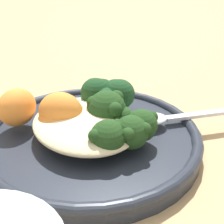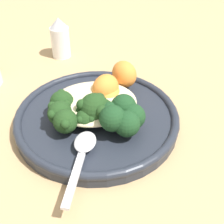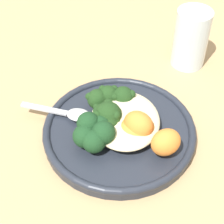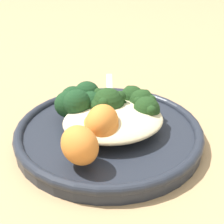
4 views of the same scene
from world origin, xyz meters
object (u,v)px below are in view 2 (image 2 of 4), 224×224
Objects in this scene: broccoli_stalk_2 at (75,113)px; kale_tuft at (122,116)px; broccoli_stalk_7 at (122,113)px; spoon at (83,150)px; broccoli_stalk_3 at (88,113)px; broccoli_stalk_1 at (69,109)px; sweet_potato_chunk_0 at (105,89)px; broccoli_stalk_4 at (95,107)px; sweet_potato_chunk_1 at (103,94)px; broccoli_stalk_0 at (71,101)px; broccoli_stalk_5 at (101,107)px; broccoli_stalk_6 at (114,108)px; salt_shaker at (60,38)px; quinoa_mound at (94,103)px; plate at (97,118)px; sweet_potato_chunk_2 at (124,74)px.

broccoli_stalk_2 is 0.06m from kale_tuft.
spoon is (-0.06, -0.06, -0.01)m from broccoli_stalk_7.
broccoli_stalk_3 is at bearing -128.77° from broccoli_stalk_7.
broccoli_stalk_1 is 1.81× the size of sweet_potato_chunk_0.
broccoli_stalk_4 is 1.87× the size of sweet_potato_chunk_0.
sweet_potato_chunk_0 reaches higher than sweet_potato_chunk_1.
spoon is at bearing 71.26° from broccoli_stalk_0.
broccoli_stalk_4 is (0.01, 0.00, 0.01)m from broccoli_stalk_3.
broccoli_stalk_0 is 1.03× the size of broccoli_stalk_5.
broccoli_stalk_2 is 0.06m from spoon.
broccoli_stalk_6 is 0.04m from sweet_potato_chunk_1.
broccoli_stalk_1 is at bearing -148.88° from sweet_potato_chunk_1.
kale_tuft is at bearing 105.51° from broccoli_stalk_2.
kale_tuft is at bearing 61.37° from broccoli_stalk_4.
broccoli_stalk_4 is 1.39× the size of kale_tuft.
kale_tuft is (0.03, -0.02, 0.00)m from broccoli_stalk_4.
broccoli_stalk_5 is at bearing -107.61° from sweet_potato_chunk_0.
salt_shaker is at bearing -139.66° from broccoli_stalk_2.
broccoli_stalk_4 is 0.95× the size of broccoli_stalk_5.
quinoa_mound is at bearing 176.59° from broccoli_stalk_3.
broccoli_stalk_5 reaches higher than quinoa_mound.
sweet_potato_chunk_0 is at bearing -71.25° from salt_shaker.
plate is 2.18× the size of broccoli_stalk_2.
plate is 0.09m from sweet_potato_chunk_2.
quinoa_mound is at bearing -152.20° from broccoli_stalk_5.
sweet_potato_chunk_2 is at bearing 159.91° from broccoli_stalk_3.
broccoli_stalk_3 is (0.03, -0.01, -0.00)m from broccoli_stalk_1.
broccoli_stalk_0 is at bearing -119.54° from broccoli_stalk_5.
broccoli_stalk_6 is (0.04, 0.00, 0.00)m from broccoli_stalk_3.
broccoli_stalk_1 is 1.89× the size of sweet_potato_chunk_2.
spoon is at bearing -62.56° from broccoli_stalk_6.
broccoli_stalk_4 reaches higher than broccoli_stalk_5.
broccoli_stalk_7 is 0.05m from sweet_potato_chunk_1.
plate is 0.03m from broccoli_stalk_5.
broccoli_stalk_6 is at bearing 134.43° from broccoli_stalk_1.
sweet_potato_chunk_2 is (0.03, 0.07, 0.01)m from broccoli_stalk_6.
sweet_potato_chunk_1 is (0.01, 0.03, 0.00)m from broccoli_stalk_5.
salt_shaker reaches higher than spoon.
broccoli_stalk_0 is 0.08m from kale_tuft.
quinoa_mound is 1.38× the size of broccoli_stalk_6.
kale_tuft is (0.02, -0.06, 0.01)m from sweet_potato_chunk_1.
sweet_potato_chunk_0 is (0.02, 0.04, 0.00)m from broccoli_stalk_4.
sweet_potato_chunk_1 is at bearing 163.95° from broccoli_stalk_5.
kale_tuft is at bearing 32.83° from broccoli_stalk_5.
sweet_potato_chunk_2 is at bearing 45.62° from quinoa_mound.
broccoli_stalk_4 is (0.00, -0.02, 0.01)m from quinoa_mound.
quinoa_mound is 0.02m from broccoli_stalk_5.
broccoli_stalk_5 reaches higher than broccoli_stalk_7.
broccoli_stalk_4 is (0.03, 0.00, 0.01)m from broccoli_stalk_2.
plate is 5.13× the size of sweet_potato_chunk_0.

